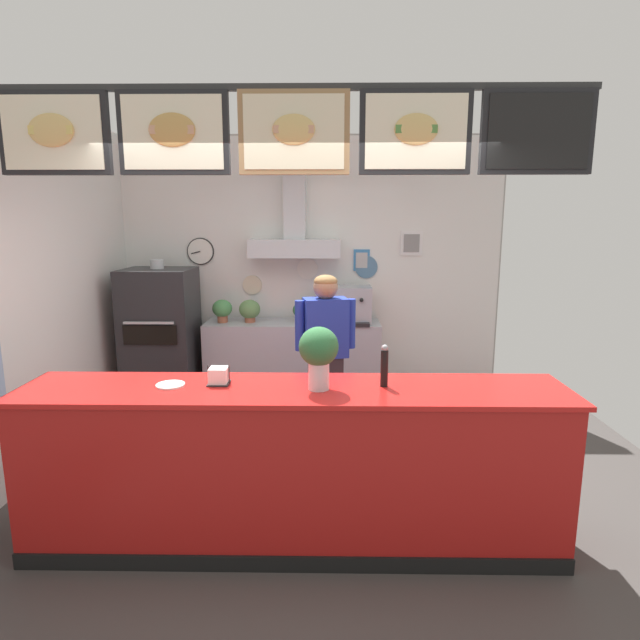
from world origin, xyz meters
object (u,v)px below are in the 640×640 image
(pizza_oven, at_px, (161,339))
(basil_vase, at_px, (319,353))
(shop_worker, at_px, (325,357))
(condiment_plate, at_px, (170,385))
(potted_thyme, at_px, (301,311))
(potted_rosemary, at_px, (222,309))
(potted_sage, at_px, (250,310))
(pepper_grinder, at_px, (384,366))
(napkin_holder, at_px, (219,376))
(espresso_machine, at_px, (344,305))

(pizza_oven, bearing_deg, basil_vase, -54.56)
(shop_worker, relative_size, condiment_plate, 9.05)
(pizza_oven, relative_size, basil_vase, 4.25)
(pizza_oven, xyz_separation_m, potted_thyme, (1.51, 0.18, 0.28))
(potted_rosemary, xyz_separation_m, condiment_plate, (0.20, -2.60, -0.03))
(potted_sage, relative_size, pepper_grinder, 0.95)
(potted_sage, bearing_deg, pepper_grinder, -65.00)
(potted_thyme, xyz_separation_m, potted_sage, (-0.57, 0.02, 0.01))
(pepper_grinder, bearing_deg, potted_thyme, 104.02)
(shop_worker, distance_m, basil_vase, 1.39)
(potted_rosemary, bearing_deg, potted_thyme, 0.01)
(shop_worker, xyz_separation_m, potted_thyme, (-0.28, 1.32, 0.17))
(pizza_oven, relative_size, potted_thyme, 7.43)
(potted_rosemary, xyz_separation_m, napkin_holder, (0.50, -2.56, 0.02))
(napkin_holder, bearing_deg, basil_vase, -8.13)
(pizza_oven, bearing_deg, potted_thyme, 6.68)
(shop_worker, relative_size, potted_thyme, 7.24)
(pepper_grinder, bearing_deg, condiment_plate, -179.48)
(espresso_machine, xyz_separation_m, basil_vase, (-0.24, -2.66, 0.14))
(potted_thyme, distance_m, napkin_holder, 2.59)
(espresso_machine, bearing_deg, potted_thyme, -179.02)
(espresso_machine, relative_size, potted_rosemary, 2.28)
(pizza_oven, height_order, shop_worker, pizza_oven)
(condiment_plate, bearing_deg, potted_thyme, 75.61)
(basil_vase, bearing_deg, pizza_oven, 125.44)
(condiment_plate, bearing_deg, napkin_holder, 8.44)
(potted_rosemary, bearing_deg, pizza_oven, -164.55)
(pepper_grinder, bearing_deg, pizza_oven, 131.81)
(potted_rosemary, height_order, condiment_plate, potted_rosemary)
(shop_worker, distance_m, pepper_grinder, 1.36)
(pizza_oven, height_order, pepper_grinder, pizza_oven)
(potted_thyme, relative_size, napkin_holder, 1.58)
(potted_rosemary, distance_m, condiment_plate, 2.61)
(pizza_oven, bearing_deg, espresso_machine, 5.31)
(potted_thyme, relative_size, condiment_plate, 1.25)
(potted_thyme, bearing_deg, potted_sage, 178.42)
(condiment_plate, bearing_deg, shop_worker, 53.55)
(pizza_oven, xyz_separation_m, potted_rosemary, (0.64, 0.18, 0.30))
(basil_vase, xyz_separation_m, condiment_plate, (-0.92, 0.05, -0.22))
(pizza_oven, distance_m, espresso_machine, 2.04)
(shop_worker, xyz_separation_m, potted_rosemary, (-1.15, 1.32, 0.19))
(shop_worker, bearing_deg, potted_rosemary, -61.23)
(napkin_holder, bearing_deg, pizza_oven, 115.48)
(espresso_machine, distance_m, napkin_holder, 2.71)
(potted_sage, bearing_deg, shop_worker, -57.47)
(shop_worker, height_order, potted_rosemary, shop_worker)
(pizza_oven, height_order, basil_vase, pizza_oven)
(potted_thyme, bearing_deg, condiment_plate, -104.39)
(potted_rosemary, distance_m, napkin_holder, 2.61)
(shop_worker, xyz_separation_m, napkin_holder, (-0.66, -1.24, 0.21))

